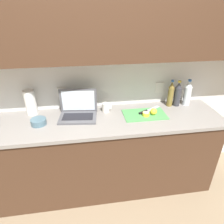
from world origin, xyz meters
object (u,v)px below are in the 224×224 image
object	(u,v)px
knife	(146,111)
measuring_cup	(106,107)
paper_towel_roll	(31,102)
laptop	(78,111)
bottle_oil_tall	(177,94)
lemon_half_cut	(146,114)
bowl_white	(39,122)
bottle_green_soda	(171,94)
cutting_board	(145,114)
lemon_whole_beside	(154,111)
bottle_water_clear	(187,93)

from	to	relation	value
knife	measuring_cup	xyz separation A→B (m)	(-0.41, 0.08, 0.03)
paper_towel_roll	knife	bearing A→B (deg)	-7.28
laptop	bottle_oil_tall	xyz separation A→B (m)	(1.08, 0.09, 0.07)
lemon_half_cut	bowl_white	bearing A→B (deg)	180.00
lemon_half_cut	laptop	bearing A→B (deg)	170.90
laptop	lemon_half_cut	size ratio (longest dim) A/B	5.67
measuring_cup	bowl_white	size ratio (longest dim) A/B	0.70
knife	bottle_green_soda	size ratio (longest dim) A/B	0.91
cutting_board	lemon_whole_beside	world-z (taller)	lemon_whole_beside
measuring_cup	bottle_water_clear	bearing A→B (deg)	2.06
measuring_cup	paper_towel_roll	size ratio (longest dim) A/B	0.39
lemon_whole_beside	bottle_oil_tall	distance (m)	0.39
bottle_water_clear	measuring_cup	world-z (taller)	bottle_water_clear
laptop	lemon_whole_beside	world-z (taller)	laptop
bottle_water_clear	bottle_oil_tall	bearing A→B (deg)	-180.00
laptop	bottle_oil_tall	world-z (taller)	bottle_oil_tall
bottle_green_soda	measuring_cup	xyz separation A→B (m)	(-0.72, -0.03, -0.09)
bowl_white	bottle_water_clear	bearing A→B (deg)	7.27
knife	bottle_green_soda	world-z (taller)	bottle_green_soda
lemon_whole_beside	lemon_half_cut	bearing A→B (deg)	-170.51
bottle_green_soda	measuring_cup	world-z (taller)	bottle_green_soda
bottle_oil_tall	paper_towel_roll	size ratio (longest dim) A/B	1.11
lemon_whole_beside	bottle_oil_tall	xyz separation A→B (m)	(0.33, 0.19, 0.09)
bottle_green_soda	paper_towel_roll	size ratio (longest dim) A/B	1.16
bowl_white	paper_towel_roll	xyz separation A→B (m)	(-0.10, 0.23, 0.10)
measuring_cup	bowl_white	bearing A→B (deg)	-165.70
bottle_oil_tall	measuring_cup	distance (m)	0.80
bottle_water_clear	measuring_cup	xyz separation A→B (m)	(-0.91, -0.03, -0.09)
bottle_green_soda	bowl_white	xyz separation A→B (m)	(-1.37, -0.20, -0.11)
bottle_green_soda	bowl_white	distance (m)	1.39
lemon_half_cut	measuring_cup	bearing A→B (deg)	156.57
bottle_green_soda	bowl_white	bearing A→B (deg)	-171.71
laptop	knife	world-z (taller)	laptop
laptop	bottle_green_soda	bearing A→B (deg)	11.86
cutting_board	paper_towel_roll	size ratio (longest dim) A/B	1.68
bottle_water_clear	paper_towel_roll	xyz separation A→B (m)	(-1.67, 0.03, -0.01)
cutting_board	laptop	bearing A→B (deg)	173.75
lemon_whole_beside	measuring_cup	world-z (taller)	measuring_cup
lemon_whole_beside	measuring_cup	xyz separation A→B (m)	(-0.47, 0.15, 0.01)
cutting_board	bottle_oil_tall	xyz separation A→B (m)	(0.41, 0.17, 0.13)
lemon_whole_beside	bottle_water_clear	bearing A→B (deg)	22.79
lemon_half_cut	bottle_water_clear	world-z (taller)	bottle_water_clear
measuring_cup	bowl_white	world-z (taller)	measuring_cup
cutting_board	lemon_whole_beside	distance (m)	0.10
knife	paper_towel_roll	size ratio (longest dim) A/B	1.06
bottle_green_soda	measuring_cup	distance (m)	0.72
lemon_whole_beside	bowl_white	xyz separation A→B (m)	(-1.12, -0.01, -0.01)
bowl_white	laptop	bearing A→B (deg)	16.26
bowl_white	knife	bearing A→B (deg)	4.44
bottle_green_soda	lemon_half_cut	bearing A→B (deg)	-148.83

